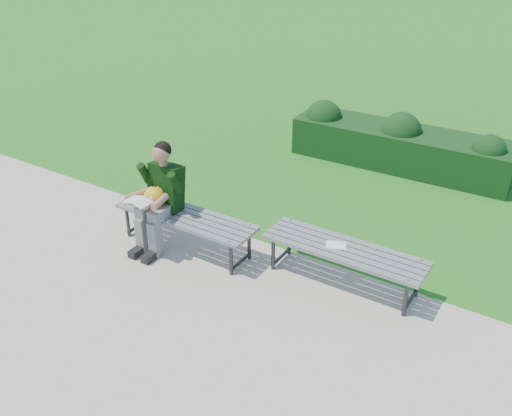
{
  "coord_description": "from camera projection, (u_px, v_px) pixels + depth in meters",
  "views": [
    {
      "loc": [
        3.12,
        -5.13,
        3.85
      ],
      "look_at": [
        0.11,
        -0.32,
        0.68
      ],
      "focal_mm": 40.0,
      "sensor_mm": 36.0,
      "label": 1
    }
  ],
  "objects": [
    {
      "name": "paper_sheet",
      "position": [
        336.0,
        245.0,
        6.2
      ],
      "size": [
        0.26,
        0.23,
        0.01
      ],
      "color": "white",
      "rests_on": "bench_right"
    },
    {
      "name": "bench_left",
      "position": [
        186.0,
        219.0,
        6.81
      ],
      "size": [
        1.8,
        0.5,
        0.46
      ],
      "color": "gray",
      "rests_on": "walkway"
    },
    {
      "name": "seated_boy",
      "position": [
        159.0,
        194.0,
        6.74
      ],
      "size": [
        0.56,
        0.76,
        1.31
      ],
      "color": "gray",
      "rests_on": "walkway"
    },
    {
      "name": "hedge",
      "position": [
        397.0,
        144.0,
        8.97
      ],
      "size": [
        3.43,
        0.95,
        0.89
      ],
      "color": "#133A0E",
      "rests_on": "ground"
    },
    {
      "name": "ground",
      "position": [
        262.0,
        243.0,
        7.12
      ],
      "size": [
        80.0,
        80.0,
        0.0
      ],
      "color": "#34781C",
      "rests_on": "ground"
    },
    {
      "name": "bench_right",
      "position": [
        344.0,
        252.0,
        6.18
      ],
      "size": [
        1.8,
        0.5,
        0.46
      ],
      "color": "gray",
      "rests_on": "walkway"
    },
    {
      "name": "walkway",
      "position": [
        172.0,
        320.0,
        5.82
      ],
      "size": [
        30.0,
        3.5,
        0.02
      ],
      "color": "#B8AA9A",
      "rests_on": "ground"
    }
  ]
}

